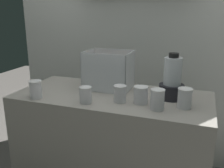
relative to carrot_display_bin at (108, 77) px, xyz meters
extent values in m
cube|color=#9E998E|center=(0.08, -0.14, -0.54)|extent=(1.40, 0.64, 0.90)
cube|color=silver|center=(0.08, 0.63, 0.26)|extent=(2.60, 0.04, 2.50)
cube|color=white|center=(0.00, 0.00, -0.09)|extent=(0.35, 0.26, 0.01)
cube|color=white|center=(0.00, -0.13, 0.05)|extent=(0.35, 0.01, 0.29)
cube|color=white|center=(0.00, 0.13, 0.05)|extent=(0.35, 0.01, 0.29)
cube|color=white|center=(-0.17, 0.00, 0.05)|extent=(0.01, 0.26, 0.29)
cube|color=white|center=(0.17, 0.00, 0.05)|extent=(0.01, 0.26, 0.29)
cone|color=orange|center=(0.05, -0.02, -0.07)|extent=(0.16, 0.15, 0.03)
cone|color=orange|center=(0.04, -0.02, -0.07)|extent=(0.07, 0.17, 0.03)
cone|color=orange|center=(0.03, 0.02, -0.07)|extent=(0.12, 0.17, 0.03)
cone|color=orange|center=(-0.01, 0.01, -0.07)|extent=(0.11, 0.15, 0.03)
cone|color=orange|center=(-0.07, -0.02, -0.04)|extent=(0.13, 0.12, 0.03)
cone|color=orange|center=(-0.06, 0.01, -0.04)|extent=(0.06, 0.18, 0.03)
cone|color=orange|center=(0.01, 0.00, -0.04)|extent=(0.16, 0.16, 0.03)
cone|color=orange|center=(0.01, -0.01, -0.04)|extent=(0.19, 0.10, 0.03)
cone|color=orange|center=(0.07, 0.03, -0.02)|extent=(0.14, 0.13, 0.02)
cone|color=orange|center=(0.00, -0.03, -0.01)|extent=(0.13, 0.12, 0.03)
cone|color=orange|center=(-0.06, 0.00, -0.01)|extent=(0.19, 0.09, 0.03)
cone|color=orange|center=(-0.08, 0.01, -0.02)|extent=(0.12, 0.12, 0.03)
cone|color=orange|center=(0.04, 0.01, 0.03)|extent=(0.12, 0.15, 0.03)
cylinder|color=black|center=(0.49, -0.08, -0.04)|extent=(0.17, 0.17, 0.10)
cylinder|color=silver|center=(0.49, -0.08, 0.10)|extent=(0.12, 0.12, 0.19)
cylinder|color=yellow|center=(0.49, -0.08, 0.03)|extent=(0.11, 0.11, 0.04)
cylinder|color=black|center=(0.49, -0.08, 0.21)|extent=(0.07, 0.07, 0.03)
cylinder|color=white|center=(-0.39, -0.39, -0.03)|extent=(0.08, 0.08, 0.12)
cylinder|color=red|center=(-0.39, -0.39, -0.05)|extent=(0.08, 0.08, 0.08)
cylinder|color=white|center=(-0.39, -0.39, 0.03)|extent=(0.09, 0.09, 0.01)
cylinder|color=white|center=(-0.03, -0.36, -0.04)|extent=(0.08, 0.08, 0.10)
cylinder|color=maroon|center=(-0.03, -0.36, -0.06)|extent=(0.07, 0.07, 0.07)
cylinder|color=white|center=(-0.03, -0.36, 0.01)|extent=(0.08, 0.08, 0.01)
cylinder|color=white|center=(0.18, -0.26, -0.04)|extent=(0.08, 0.08, 0.11)
cylinder|color=orange|center=(0.18, -0.26, -0.05)|extent=(0.07, 0.07, 0.08)
cylinder|color=white|center=(0.18, -0.26, 0.02)|extent=(0.08, 0.08, 0.01)
cylinder|color=white|center=(0.32, -0.24, -0.04)|extent=(0.09, 0.09, 0.11)
cylinder|color=orange|center=(0.32, -0.24, -0.05)|extent=(0.08, 0.08, 0.09)
cylinder|color=white|center=(0.32, -0.24, 0.02)|extent=(0.10, 0.10, 0.01)
cylinder|color=white|center=(0.44, -0.31, -0.03)|extent=(0.08, 0.08, 0.12)
cylinder|color=orange|center=(0.44, -0.31, -0.06)|extent=(0.08, 0.08, 0.07)
cylinder|color=white|center=(0.44, -0.31, 0.03)|extent=(0.09, 0.09, 0.01)
cylinder|color=white|center=(0.59, -0.23, -0.03)|extent=(0.09, 0.09, 0.12)
cylinder|color=maroon|center=(0.59, -0.23, -0.06)|extent=(0.08, 0.08, 0.07)
cylinder|color=white|center=(0.59, -0.23, 0.03)|extent=(0.09, 0.09, 0.01)
camera|label=1|loc=(0.67, -1.77, 0.50)|focal=40.51mm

